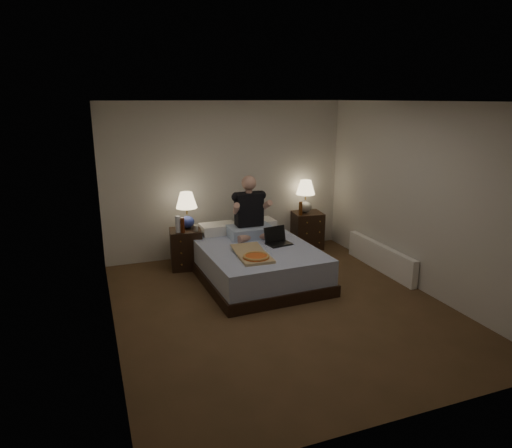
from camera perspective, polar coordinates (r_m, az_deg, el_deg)
name	(u,v)px	position (r m, az deg, el deg)	size (l,w,h in m)	color
floor	(281,307)	(5.83, 3.15, -10.31)	(4.00, 4.50, 0.00)	brown
ceiling	(284,101)	(5.25, 3.56, 15.06)	(4.00, 4.50, 0.00)	white
wall_back	(227,180)	(7.48, -3.64, 5.55)	(4.00, 2.50, 0.00)	silver
wall_front	(405,278)	(3.56, 18.13, -6.49)	(4.00, 2.50, 0.00)	silver
wall_left	(106,227)	(4.97, -18.27, -0.31)	(4.50, 2.50, 0.00)	silver
wall_right	(420,198)	(6.46, 19.82, 3.08)	(4.50, 2.50, 0.00)	silver
bed	(256,262)	(6.60, -0.05, -4.77)	(1.51, 2.01, 0.50)	#5264A5
nightstand_left	(186,249)	(7.08, -8.73, -3.08)	(0.47, 0.42, 0.61)	black
nightstand_right	(307,230)	(7.98, 6.40, -0.76)	(0.49, 0.44, 0.63)	black
lamp_left	(187,210)	(7.02, -8.65, 1.70)	(0.32, 0.32, 0.56)	navy
lamp_right	(305,196)	(7.85, 6.20, 3.44)	(0.32, 0.32, 0.56)	gray
water_bottle	(178,224)	(6.85, -9.75, -0.03)	(0.07, 0.07, 0.25)	white
soda_can	(196,228)	(6.88, -7.53, -0.52)	(0.07, 0.07, 0.10)	#B2B2AD
beer_bottle_left	(182,225)	(6.83, -9.18, -0.13)	(0.06, 0.06, 0.23)	#4F1E0B
beer_bottle_right	(301,208)	(7.70, 5.59, 1.96)	(0.06, 0.06, 0.23)	#592C0C
person	(250,207)	(6.81, -0.75, 2.16)	(0.66, 0.52, 0.93)	black
laptop	(279,237)	(6.53, 2.92, -1.58)	(0.34, 0.28, 0.24)	black
pizza_box	(256,257)	(5.93, 0.01, -4.18)	(0.40, 0.76, 0.08)	tan
radiator	(380,257)	(7.19, 15.29, -4.04)	(0.10, 1.60, 0.40)	white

